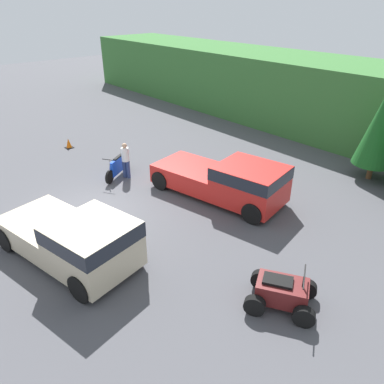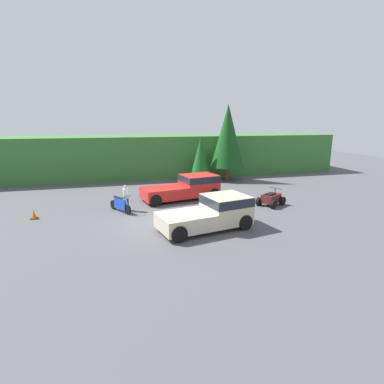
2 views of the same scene
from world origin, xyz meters
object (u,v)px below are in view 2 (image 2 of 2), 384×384
at_px(pickup_truck_red, 188,186).
at_px(dirt_bike, 120,205).
at_px(quad_atv, 271,199).
at_px(traffic_cone, 34,215).
at_px(pickup_truck_second, 213,212).
at_px(rider_person, 126,197).

bearing_deg(pickup_truck_red, dirt_bike, -166.89).
bearing_deg(dirt_bike, quad_atv, 52.77).
bearing_deg(traffic_cone, pickup_truck_second, -23.07).
xyz_separation_m(dirt_bike, rider_person, (0.38, 0.24, 0.45)).
bearing_deg(rider_person, traffic_cone, -113.71).
bearing_deg(dirt_bike, pickup_truck_second, 16.45).
distance_m(quad_atv, traffic_cone, 15.37).
bearing_deg(traffic_cone, dirt_bike, 1.47).
xyz_separation_m(dirt_bike, traffic_cone, (-5.10, -0.13, -0.23)).
bearing_deg(quad_atv, pickup_truck_red, 116.68).
bearing_deg(quad_atv, pickup_truck_second, -179.04).
height_order(dirt_bike, traffic_cone, dirt_bike).
height_order(pickup_truck_red, traffic_cone, pickup_truck_red).
xyz_separation_m(rider_person, traffic_cone, (-5.48, -0.37, -0.68)).
xyz_separation_m(pickup_truck_red, traffic_cone, (-10.15, -2.42, -0.68)).
distance_m(pickup_truck_second, rider_person, 6.41).
xyz_separation_m(quad_atv, traffic_cone, (-15.35, 0.89, -0.20)).
relative_size(pickup_truck_second, rider_person, 3.13).
bearing_deg(dirt_bike, pickup_truck_red, 82.89).
bearing_deg(pickup_truck_red, quad_atv, -43.84).
xyz_separation_m(pickup_truck_second, rider_person, (-4.46, 4.60, -0.00)).
relative_size(pickup_truck_red, pickup_truck_second, 1.13).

